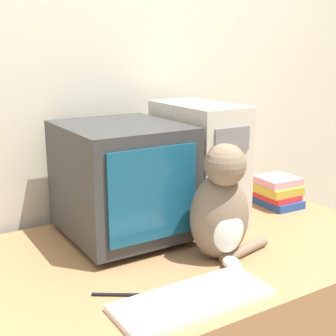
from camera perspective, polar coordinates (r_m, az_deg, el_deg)
name	(u,v)px	position (r m, az deg, el deg)	size (l,w,h in m)	color
wall_back	(98,91)	(1.86, -8.56, 9.27)	(7.00, 0.05, 2.50)	beige
crt_monitor	(122,180)	(1.61, -5.64, -1.45)	(0.38, 0.44, 0.40)	#333333
computer_tower	(198,163)	(1.77, 3.69, 0.61)	(0.21, 0.39, 0.45)	beige
keyboard	(193,300)	(1.27, 3.05, -15.73)	(0.43, 0.17, 0.02)	silver
cat	(222,209)	(1.45, 6.55, -4.98)	(0.30, 0.23, 0.38)	#7A6651
book_stack	(277,191)	(2.02, 13.09, -2.79)	(0.17, 0.20, 0.12)	#234793
pen	(116,295)	(1.31, -6.37, -15.08)	(0.11, 0.08, 0.01)	black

